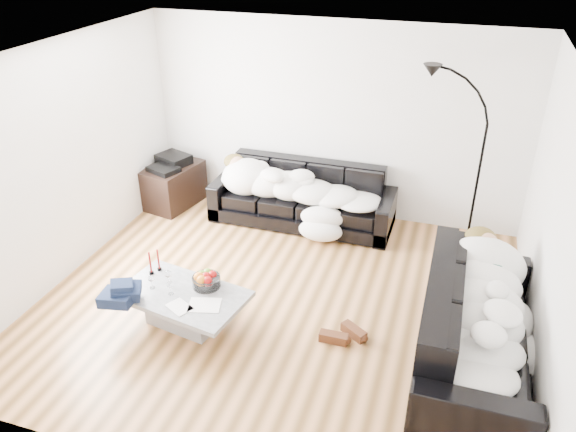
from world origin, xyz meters
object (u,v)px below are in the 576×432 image
(sofa_right, at_px, (478,326))
(candle_left, at_px, (150,263))
(av_cabinet, at_px, (173,185))
(fruit_bowl, at_px, (206,279))
(wine_glass_c, at_px, (170,288))
(wine_glass_b, at_px, (152,282))
(sofa_back, at_px, (302,196))
(floor_lamp, at_px, (478,175))
(candle_right, at_px, (158,260))
(wine_glass_a, at_px, (169,278))
(stereo, at_px, (170,162))
(coffee_table, at_px, (184,308))
(shoes, at_px, (343,334))
(sleeper_right, at_px, (481,309))
(sleeper_back, at_px, (301,181))

(sofa_right, xyz_separation_m, candle_left, (-3.28, -0.05, 0.04))
(candle_left, bearing_deg, av_cabinet, 113.01)
(fruit_bowl, bearing_deg, wine_glass_c, -140.26)
(wine_glass_b, relative_size, wine_glass_c, 1.00)
(sofa_back, bearing_deg, floor_lamp, 0.95)
(candle_right, bearing_deg, wine_glass_a, -42.09)
(sofa_back, relative_size, candle_right, 9.57)
(av_cabinet, distance_m, stereo, 0.36)
(coffee_table, bearing_deg, wine_glass_a, 155.42)
(sofa_back, xyz_separation_m, shoes, (1.07, -2.16, -0.34))
(stereo, distance_m, floor_lamp, 4.09)
(wine_glass_b, bearing_deg, floor_lamp, 39.23)
(coffee_table, xyz_separation_m, floor_lamp, (2.69, 2.45, 0.80))
(wine_glass_c, relative_size, stereo, 0.34)
(shoes, bearing_deg, fruit_bowl, -166.76)
(coffee_table, height_order, fruit_bowl, fruit_bowl)
(wine_glass_a, xyz_separation_m, wine_glass_b, (-0.14, -0.10, -0.01))
(sofa_back, distance_m, coffee_table, 2.48)
(sleeper_right, distance_m, wine_glass_c, 2.94)
(sofa_right, height_order, wine_glass_c, sofa_right)
(sleeper_back, height_order, candle_left, sleeper_back)
(sofa_back, distance_m, av_cabinet, 1.92)
(sleeper_right, relative_size, wine_glass_b, 12.77)
(coffee_table, xyz_separation_m, shoes, (1.60, 0.25, -0.13))
(sleeper_right, height_order, wine_glass_c, sleeper_right)
(sofa_right, height_order, candle_right, sofa_right)
(wine_glass_c, xyz_separation_m, floor_lamp, (2.79, 2.50, 0.54))
(candle_left, xyz_separation_m, candle_right, (0.05, 0.09, -0.01))
(coffee_table, relative_size, candle_left, 4.80)
(sofa_back, relative_size, wine_glass_c, 16.00)
(candle_right, xyz_separation_m, floor_lamp, (3.11, 2.16, 0.49))
(wine_glass_c, bearing_deg, floor_lamp, 41.85)
(candle_right, xyz_separation_m, av_cabinet, (-0.96, 2.07, -0.20))
(sofa_right, xyz_separation_m, floor_lamp, (-0.12, 2.19, 0.53))
(candle_right, distance_m, floor_lamp, 3.81)
(wine_glass_b, bearing_deg, candle_left, 121.57)
(candle_left, relative_size, candle_right, 1.04)
(candle_right, relative_size, shoes, 0.53)
(shoes, bearing_deg, sofa_back, 126.99)
(sleeper_right, height_order, wine_glass_a, sleeper_right)
(sofa_right, bearing_deg, shoes, 90.45)
(av_cabinet, xyz_separation_m, floor_lamp, (4.07, 0.08, 0.69))
(sleeper_back, distance_m, wine_glass_c, 2.50)
(wine_glass_b, distance_m, stereo, 2.61)
(fruit_bowl, bearing_deg, candle_left, 178.21)
(sofa_right, xyz_separation_m, stereo, (-4.20, 2.11, 0.20))
(fruit_bowl, xyz_separation_m, candle_left, (-0.65, 0.02, 0.04))
(sofa_back, xyz_separation_m, sleeper_back, (0.00, -0.05, 0.23))
(wine_glass_b, bearing_deg, wine_glass_a, 36.01)
(sofa_right, distance_m, fruit_bowl, 2.63)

